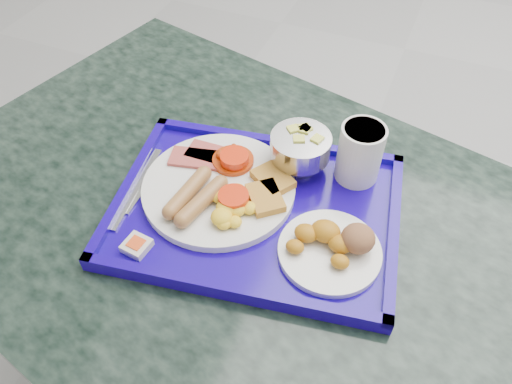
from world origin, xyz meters
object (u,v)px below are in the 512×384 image
at_px(fruit_bowl, 300,147).
at_px(main_plate, 222,188).
at_px(bread_plate, 334,245).
at_px(table, 244,276).
at_px(tray, 256,210).
at_px(juice_cup, 360,152).

bearing_deg(fruit_bowl, main_plate, -131.79).
height_order(main_plate, bread_plate, bread_plate).
bearing_deg(bread_plate, table, 171.63).
relative_size(tray, bread_plate, 3.23).
relative_size(table, fruit_bowl, 12.51).
distance_m(tray, bread_plate, 0.15).
bearing_deg(juice_cup, main_plate, -147.03).
distance_m(table, tray, 0.20).
height_order(main_plate, juice_cup, juice_cup).
xyz_separation_m(bread_plate, juice_cup, (-0.01, 0.18, 0.04)).
distance_m(tray, juice_cup, 0.20).
distance_m(main_plate, juice_cup, 0.24).
relative_size(table, main_plate, 5.03).
relative_size(main_plate, fruit_bowl, 2.49).
bearing_deg(tray, main_plate, 172.38).
xyz_separation_m(table, bread_plate, (0.16, -0.02, 0.22)).
height_order(table, fruit_bowl, fruit_bowl).
bearing_deg(tray, bread_plate, -14.24).
bearing_deg(fruit_bowl, tray, -105.53).
height_order(main_plate, fruit_bowl, fruit_bowl).
bearing_deg(main_plate, juice_cup, 32.97).
height_order(table, main_plate, main_plate).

